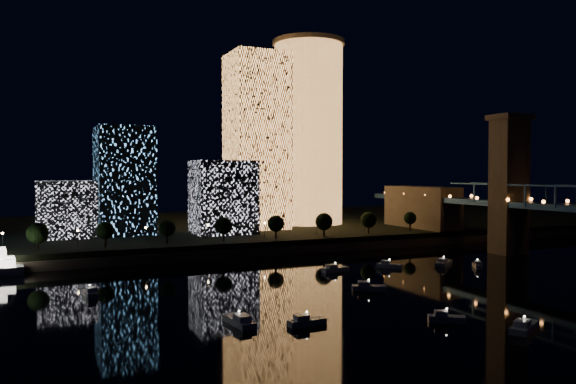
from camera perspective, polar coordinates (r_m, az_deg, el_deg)
name	(u,v)px	position (r m, az deg, el deg)	size (l,w,h in m)	color
ground	(463,298)	(138.67, 17.38, -10.28)	(520.00, 520.00, 0.00)	black
far_bank	(238,227)	(277.61, -5.15, -3.54)	(420.00, 160.00, 5.00)	black
seawall	(307,248)	(206.06, 1.99, -5.75)	(420.00, 6.00, 3.00)	#6B5E4C
tower_cylindrical	(309,132)	(267.39, 2.10, 6.06)	(34.00, 34.00, 86.23)	#FFA451
tower_rectangular	(257,141)	(244.63, -3.20, 5.15)	(23.73, 23.73, 75.50)	#FFA451
midrise_blocks	(108,193)	(224.59, -17.86, -0.06)	(113.67, 39.51, 42.20)	silver
motorboats	(411,287)	(144.26, 12.35, -9.43)	(141.87, 74.83, 2.78)	silver
esplanade_trees	(208,226)	(197.74, -8.16, -3.48)	(166.07, 6.98, 8.99)	black
street_lamps	(208,229)	(204.12, -8.13, -3.72)	(132.70, 0.70, 5.65)	black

